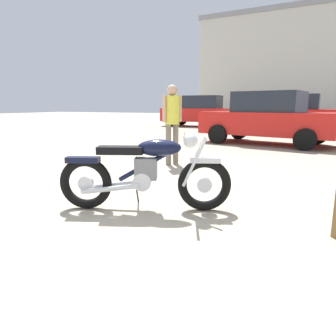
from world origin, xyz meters
TOP-DOWN VIEW (x-y plane):
  - ground_plane at (0.00, 0.00)m, footprint 80.00×80.00m
  - vintage_motorcycle at (0.31, -0.19)m, footprint 1.96×0.92m
  - bystander at (-0.60, 2.57)m, footprint 0.30×0.39m
  - pale_sedan_back at (0.75, 7.11)m, footprint 4.45×2.51m
  - blue_hatchback_right at (0.71, 12.55)m, footprint 4.77×2.12m
  - silver_sedan_mid at (-4.21, 14.06)m, footprint 3.92×1.86m
  - industrial_building at (0.87, 36.51)m, footprint 22.17×14.12m

SIDE VIEW (x-z plane):
  - ground_plane at x=0.00m, z-range 0.00..0.00m
  - vintage_motorcycle at x=0.31m, z-range -0.02..0.92m
  - pale_sedan_back at x=0.75m, z-range 0.00..1.67m
  - silver_sedan_mid at x=-4.21m, z-range 0.03..1.81m
  - blue_hatchback_right at x=0.71m, z-range 0.07..1.81m
  - bystander at x=-0.60m, z-range 0.19..1.85m
  - industrial_building at x=0.87m, z-range -4.38..15.27m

